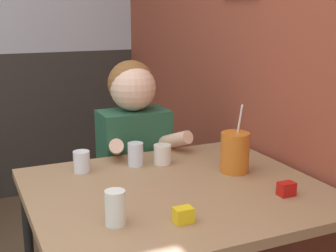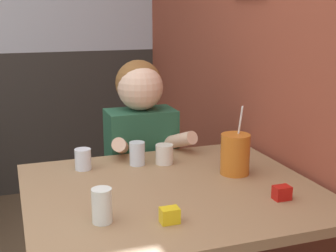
% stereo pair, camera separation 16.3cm
% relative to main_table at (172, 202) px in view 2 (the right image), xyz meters
% --- Properties ---
extents(brick_wall_right, '(0.08, 4.42, 2.70)m').
position_rel_main_table_xyz_m(brick_wall_right, '(0.60, 0.87, 0.66)').
color(brick_wall_right, brown).
rests_on(brick_wall_right, ground_plane).
extents(main_table, '(1.10, 0.96, 0.75)m').
position_rel_main_table_xyz_m(main_table, '(0.00, 0.00, 0.00)').
color(main_table, '#93704C').
rests_on(main_table, ground_plane).
extents(person_seated, '(0.42, 0.42, 1.17)m').
position_rel_main_table_xyz_m(person_seated, '(0.05, 0.61, -0.05)').
color(person_seated, '#235138').
rests_on(person_seated, ground_plane).
extents(cocktail_pitcher, '(0.12, 0.12, 0.29)m').
position_rel_main_table_xyz_m(cocktail_pitcher, '(0.30, 0.07, 0.14)').
color(cocktail_pitcher, '#C6661E').
rests_on(cocktail_pitcher, main_table).
extents(glass_near_pitcher, '(0.07, 0.07, 0.09)m').
position_rel_main_table_xyz_m(glass_near_pitcher, '(-0.28, 0.33, 0.10)').
color(glass_near_pitcher, silver).
rests_on(glass_near_pitcher, main_table).
extents(glass_center, '(0.07, 0.07, 0.11)m').
position_rel_main_table_xyz_m(glass_center, '(-0.31, -0.21, 0.12)').
color(glass_center, silver).
rests_on(glass_center, main_table).
extents(glass_far_side, '(0.08, 0.08, 0.09)m').
position_rel_main_table_xyz_m(glass_far_side, '(0.07, 0.28, 0.10)').
color(glass_far_side, silver).
rests_on(glass_far_side, main_table).
extents(glass_by_brick, '(0.07, 0.07, 0.10)m').
position_rel_main_table_xyz_m(glass_by_brick, '(-0.05, 0.31, 0.11)').
color(glass_by_brick, silver).
rests_on(glass_by_brick, main_table).
extents(condiment_ketchup, '(0.06, 0.04, 0.05)m').
position_rel_main_table_xyz_m(condiment_ketchup, '(0.33, -0.23, 0.08)').
color(condiment_ketchup, '#B7140F').
rests_on(condiment_ketchup, main_table).
extents(condiment_mustard, '(0.06, 0.04, 0.05)m').
position_rel_main_table_xyz_m(condiment_mustard, '(-0.11, -0.28, 0.08)').
color(condiment_mustard, yellow).
rests_on(condiment_mustard, main_table).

